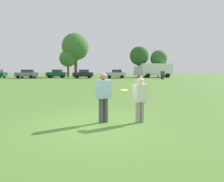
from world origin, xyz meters
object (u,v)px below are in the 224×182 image
Objects in this scene: player_thrower at (103,95)px; parked_car_mid_right at (83,74)px; parked_car_mid_left at (27,74)px; bystander_sideline_watcher at (162,74)px; parked_car_near_right at (116,74)px; player_defender at (140,97)px; frisbee at (125,90)px; traffic_cone at (140,91)px; box_truck at (154,70)px; parked_car_center at (57,74)px; bystander_far_jogger at (163,74)px.

parked_car_mid_right is at bearing 97.78° from player_thrower.
parked_car_mid_left and parked_car_mid_right have the same top height.
parked_car_near_right is at bearing 154.11° from bystander_sideline_watcher.
bystander_sideline_watcher reaches higher than player_thrower.
parked_car_mid_right reaches higher than bystander_sideline_watcher.
parked_car_near_right reaches higher than player_defender.
frisbee is at bearing -63.42° from parked_car_mid_left.
box_truck is at bearing 74.38° from traffic_cone.
bystander_sideline_watcher is (9.47, 30.13, 0.11)m from player_defender.
parked_car_center is at bearing 107.49° from frisbee.
frisbee is 31.88m from bystander_sideline_watcher.
parked_car_mid_left is 1.00× the size of parked_car_mid_right.
parked_car_near_right is 2.49× the size of bystander_far_jogger.
player_thrower reaches higher than traffic_cone.
parked_car_mid_right reaches higher than traffic_cone.
bystander_far_jogger is (10.59, 28.65, -0.01)m from player_thrower.
traffic_cone is 26.75m from parked_car_near_right.
player_thrower reaches higher than frisbee.
frisbee is 0.57× the size of traffic_cone.
parked_car_mid_left is at bearing -179.53° from parked_car_near_right.
parked_car_center is (-11.43, 36.27, -0.21)m from frisbee.
parked_car_center and parked_car_near_right have the same top height.
player_defender is 0.37× the size of parked_car_mid_right.
bystander_sideline_watcher reaches higher than bystander_far_jogger.
frisbee is 0.07× the size of parked_car_near_right.
bystander_sideline_watcher is at bearing 71.71° from frisbee.
parked_car_mid_left is 18.55m from parked_car_near_right.
bystander_sideline_watcher is (10.01, 30.27, -0.15)m from frisbee.
box_truck is 5.03× the size of bystander_far_jogger.
player_thrower is 1.26m from player_defender.
bystander_far_jogger is (-0.13, -1.44, -0.03)m from bystander_sideline_watcher.
box_truck reaches higher than parked_car_mid_right.
bystander_far_jogger is at bearing -20.58° from parked_car_mid_right.
box_truck reaches higher than parked_car_mid_left.
box_truck is (27.40, 3.37, 0.83)m from parked_car_mid_left.
parked_car_center is 1.00× the size of parked_car_mid_right.
bystander_sideline_watcher is (-0.24, -7.39, -0.77)m from box_truck.
bystander_sideline_watcher is at bearing -15.56° from parked_car_mid_right.
player_defender is at bearing -80.18° from parked_car_mid_right.
bystander_sideline_watcher is 1.03× the size of bystander_far_jogger.
parked_car_mid_right reaches higher than player_thrower.
traffic_cone is 0.28× the size of bystander_far_jogger.
traffic_cone is 23.99m from bystander_sideline_watcher.
box_truck reaches higher than parked_car_center.
box_truck reaches higher than frisbee.
box_truck is 4.88× the size of bystander_sideline_watcher.
parked_car_mid_left is (-17.70, 34.16, 0.05)m from player_defender.
player_thrower is 0.41× the size of parked_car_center.
box_truck is at bearing 11.20° from parked_car_mid_right.
box_truck is (15.66, 3.10, 0.83)m from parked_car_mid_right.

